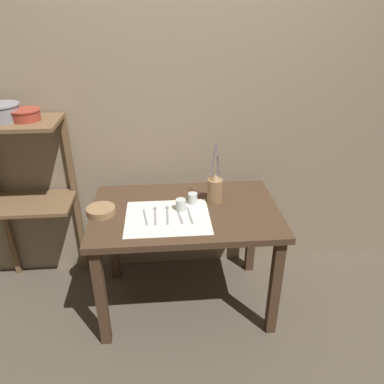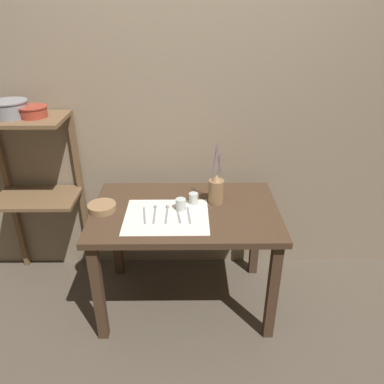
{
  "view_description": "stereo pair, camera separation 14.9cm",
  "coord_description": "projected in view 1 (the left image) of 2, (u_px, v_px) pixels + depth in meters",
  "views": [
    {
      "loc": [
        -0.13,
        -2.01,
        1.91
      ],
      "look_at": [
        0.04,
        0.0,
        0.87
      ],
      "focal_mm": 35.0,
      "sensor_mm": 36.0,
      "label": 1
    },
    {
      "loc": [
        0.02,
        -2.02,
        1.91
      ],
      "look_at": [
        0.04,
        0.0,
        0.87
      ],
      "focal_mm": 35.0,
      "sensor_mm": 36.0,
      "label": 2
    }
  ],
  "objects": [
    {
      "name": "ground_plane",
      "position": [
        186.0,
        300.0,
        2.67
      ],
      "size": [
        12.0,
        12.0,
        0.0
      ],
      "primitive_type": "plane",
      "color": "brown"
    },
    {
      "name": "stone_wall_back",
      "position": [
        180.0,
        116.0,
        2.54
      ],
      "size": [
        7.0,
        0.06,
        2.4
      ],
      "color": "gray",
      "rests_on": "ground_plane"
    },
    {
      "name": "wooden_table",
      "position": [
        185.0,
        224.0,
        2.37
      ],
      "size": [
        1.16,
        0.74,
        0.75
      ],
      "color": "#422D1E",
      "rests_on": "ground_plane"
    },
    {
      "name": "wooden_shelf_unit",
      "position": [
        26.0,
        175.0,
        2.45
      ],
      "size": [
        0.56,
        0.35,
        1.26
      ],
      "color": "brown",
      "rests_on": "ground_plane"
    },
    {
      "name": "linen_cloth",
      "position": [
        168.0,
        217.0,
        2.24
      ],
      "size": [
        0.5,
        0.42,
        0.0
      ],
      "color": "silver",
      "rests_on": "wooden_table"
    },
    {
      "name": "pitcher_with_flowers",
      "position": [
        215.0,
        189.0,
        2.37
      ],
      "size": [
        0.1,
        0.1,
        0.41
      ],
      "color": "olive",
      "rests_on": "wooden_table"
    },
    {
      "name": "wooden_bowl",
      "position": [
        101.0,
        211.0,
        2.27
      ],
      "size": [
        0.17,
        0.17,
        0.04
      ],
      "color": "#8E6B47",
      "rests_on": "wooden_table"
    },
    {
      "name": "glass_tumbler_near",
      "position": [
        181.0,
        205.0,
        2.3
      ],
      "size": [
        0.06,
        0.06,
        0.07
      ],
      "color": "#B7C1BC",
      "rests_on": "wooden_table"
    },
    {
      "name": "glass_tumbler_far",
      "position": [
        193.0,
        198.0,
        2.38
      ],
      "size": [
        0.06,
        0.06,
        0.07
      ],
      "color": "#B7C1BC",
      "rests_on": "wooden_table"
    },
    {
      "name": "fork_outer",
      "position": [
        145.0,
        217.0,
        2.23
      ],
      "size": [
        0.04,
        0.19,
        0.0
      ],
      "color": "gray",
      "rests_on": "wooden_table"
    },
    {
      "name": "spoon_outer",
      "position": [
        155.0,
        211.0,
        2.29
      ],
      "size": [
        0.02,
        0.2,
        0.02
      ],
      "color": "gray",
      "rests_on": "wooden_table"
    },
    {
      "name": "spoon_inner",
      "position": [
        167.0,
        211.0,
        2.29
      ],
      "size": [
        0.02,
        0.2,
        0.02
      ],
      "color": "gray",
      "rests_on": "wooden_table"
    },
    {
      "name": "knife_center",
      "position": [
        179.0,
        215.0,
        2.25
      ],
      "size": [
        0.04,
        0.19,
        0.0
      ],
      "color": "gray",
      "rests_on": "wooden_table"
    },
    {
      "name": "fork_inner",
      "position": [
        190.0,
        215.0,
        2.25
      ],
      "size": [
        0.03,
        0.19,
        0.0
      ],
      "color": "gray",
      "rests_on": "wooden_table"
    },
    {
      "name": "metal_pot_large",
      "position": [
        1.0,
        112.0,
        2.21
      ],
      "size": [
        0.22,
        0.22,
        0.1
      ],
      "color": "gray",
      "rests_on": "wooden_shelf_unit"
    },
    {
      "name": "metal_pot_small",
      "position": [
        26.0,
        114.0,
        2.23
      ],
      "size": [
        0.17,
        0.17,
        0.07
      ],
      "color": "#9E3828",
      "rests_on": "wooden_shelf_unit"
    }
  ]
}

